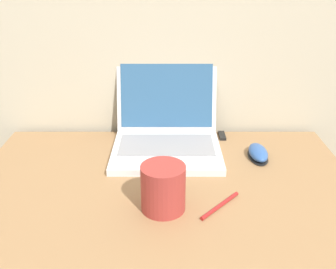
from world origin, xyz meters
name	(u,v)px	position (x,y,z in m)	size (l,w,h in m)	color
laptop	(168,131)	(0.01, 0.53, 0.83)	(0.32, 0.33, 0.24)	silver
drink_cup	(166,187)	(0.00, 0.20, 0.83)	(0.10, 0.10, 0.11)	#9E332D
computer_mouse	(260,153)	(0.27, 0.46, 0.79)	(0.06, 0.11, 0.03)	black
usb_stick	(224,136)	(0.19, 0.60, 0.78)	(0.02, 0.06, 0.01)	black
pen	(222,206)	(0.13, 0.21, 0.78)	(0.10, 0.11, 0.01)	#A51E1E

